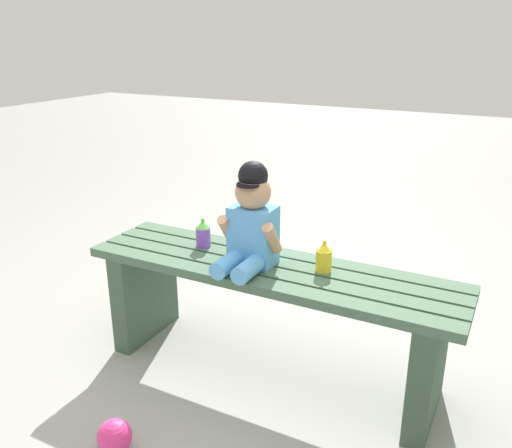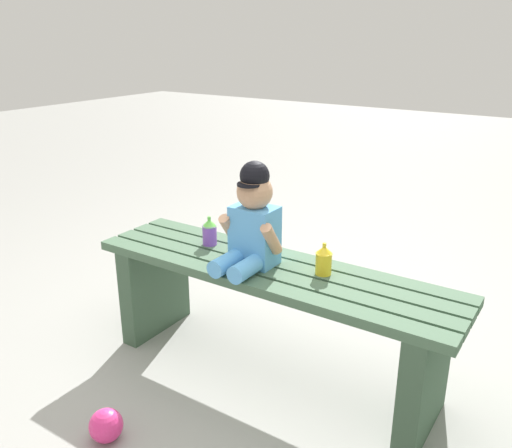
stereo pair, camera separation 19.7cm
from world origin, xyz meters
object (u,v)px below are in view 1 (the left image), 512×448
Objects in this scene: sippy_cup_left at (203,233)px; sippy_cup_right at (324,257)px; child_figure at (251,221)px; toy_ball at (115,436)px; park_bench at (269,302)px.

sippy_cup_left is 0.53m from sippy_cup_right.
child_figure reaches higher than sippy_cup_right.
sippy_cup_left is at bearing 96.24° from toy_ball.
toy_ball is at bearing -83.76° from sippy_cup_left.
child_figure is (-0.07, -0.03, 0.34)m from park_bench.
sippy_cup_right is 0.95m from toy_ball.
toy_ball is at bearing -111.76° from park_bench.
park_bench is at bearing 21.15° from child_figure.
park_bench is 0.40m from sippy_cup_left.
sippy_cup_right is 1.07× the size of toy_ball.
child_figure reaches higher than park_bench.
sippy_cup_right is at bearing 13.29° from park_bench.
child_figure is 3.48× the size of toy_ball.
sippy_cup_left is 1.07× the size of toy_ball.
sippy_cup_left is at bearing 171.86° from park_bench.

